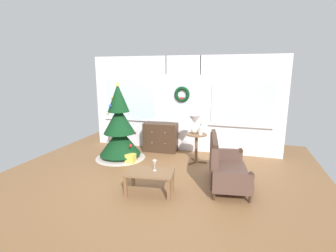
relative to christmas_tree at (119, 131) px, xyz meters
name	(u,v)px	position (x,y,z in m)	size (l,w,h in m)	color
ground_plane	(158,179)	(1.34, -0.97, -0.69)	(6.76, 6.76, 0.00)	brown
back_wall_with_door	(183,104)	(1.34, 1.11, 0.59)	(5.20, 0.19, 2.55)	white
christmas_tree	(119,131)	(0.00, 0.00, 0.00)	(1.24, 1.24, 1.92)	#4C331E
dresser_cabinet	(161,137)	(0.80, 0.82, -0.30)	(0.92, 0.48, 0.78)	#3D281C
settee_sofa	(223,166)	(2.62, -0.82, -0.32)	(0.89, 1.47, 0.96)	#3D281C
side_table	(196,142)	(1.89, 0.24, -0.19)	(0.50, 0.48, 0.70)	brown
table_lamp	(195,122)	(1.83, 0.28, 0.29)	(0.28, 0.28, 0.44)	silver
flower_vase	(200,130)	(1.99, 0.18, 0.13)	(0.11, 0.10, 0.35)	beige
coffee_table	(150,175)	(1.39, -1.54, -0.35)	(0.90, 0.63, 0.41)	brown
wine_glass	(155,163)	(1.46, -1.47, -0.14)	(0.08, 0.08, 0.20)	silver
gift_box	(131,158)	(0.40, -0.26, -0.58)	(0.22, 0.20, 0.22)	#D8C64C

